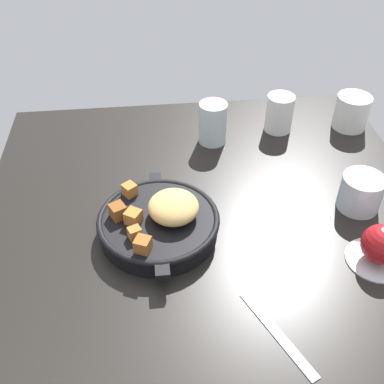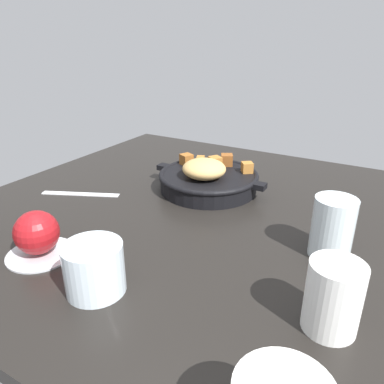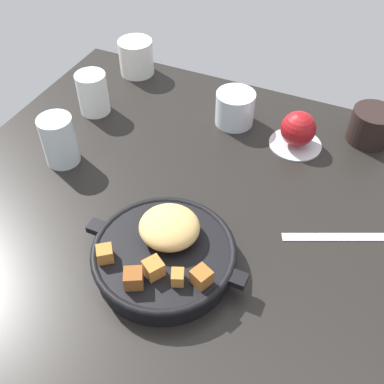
{
  "view_description": "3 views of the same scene",
  "coord_description": "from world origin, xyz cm",
  "views": [
    {
      "loc": [
        62.75,
        -10.66,
        60.98
      ],
      "look_at": [
        -2.61,
        -3.4,
        5.09
      ],
      "focal_mm": 43.02,
      "sensor_mm": 36.0,
      "label": 1
    },
    {
      "loc": [
        -32.87,
        58.6,
        32.62
      ],
      "look_at": [
        0.17,
        1.26,
        4.13
      ],
      "focal_mm": 34.58,
      "sensor_mm": 36.0,
      "label": 2
    },
    {
      "loc": [
        23.77,
        -47.0,
        59.52
      ],
      "look_at": [
        1.14,
        3.26,
        3.41
      ],
      "focal_mm": 43.0,
      "sensor_mm": 36.0,
      "label": 3
    }
  ],
  "objects": [
    {
      "name": "saucer_plate",
      "position": [
        13.26,
        27.08,
        0.3
      ],
      "size": [
        10.55,
        10.55,
        0.6
      ],
      "primitive_type": "cylinder",
      "color": "#B7BABF",
      "rests_on": "ground_plane"
    },
    {
      "name": "ceramic_mug_white",
      "position": [
        -29.16,
        38.2,
        4.1
      ],
      "size": [
        8.09,
        8.09,
        8.21
      ],
      "primitive_type": "cylinder",
      "color": "silver",
      "rests_on": "ground_plane"
    },
    {
      "name": "ground_plane",
      "position": [
        0.0,
        0.0,
        -1.2
      ],
      "size": [
        90.01,
        88.27,
        2.4
      ],
      "primitive_type": "cube",
      "color": "black"
    },
    {
      "name": "white_creamer_pitcher",
      "position": [
        -29.84,
        20.55,
        4.49
      ],
      "size": [
        6.47,
        6.47,
        8.97
      ],
      "primitive_type": "cylinder",
      "color": "white",
      "rests_on": "ground_plane"
    },
    {
      "name": "red_apple",
      "position": [
        13.26,
        27.08,
        4.08
      ],
      "size": [
        6.95,
        6.95,
        6.95
      ],
      "primitive_type": "sphere",
      "color": "maroon",
      "rests_on": "saucer_plate"
    },
    {
      "name": "water_glass_short",
      "position": [
        -0.7,
        29.16,
        3.54
      ],
      "size": [
        8.16,
        8.16,
        7.08
      ],
      "primitive_type": "cylinder",
      "color": "silver",
      "rests_on": "ground_plane"
    },
    {
      "name": "cast_iron_skillet",
      "position": [
        2.42,
        -9.85,
        2.87
      ],
      "size": [
        26.58,
        22.29,
        8.01
      ],
      "color": "black",
      "rests_on": "ground_plane"
    },
    {
      "name": "water_glass_tall",
      "position": [
        -26.59,
        4.05,
        4.91
      ],
      "size": [
        6.45,
        6.45,
        9.81
      ],
      "primitive_type": "cylinder",
      "color": "silver",
      "rests_on": "ground_plane"
    },
    {
      "name": "butter_knife",
      "position": [
        25.57,
        6.36,
        0.18
      ],
      "size": [
        16.37,
        8.54,
        0.36
      ],
      "primitive_type": "cube",
      "rotation": [
        0.0,
        0.0,
        0.42
      ],
      "color": "silver",
      "rests_on": "ground_plane"
    }
  ]
}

